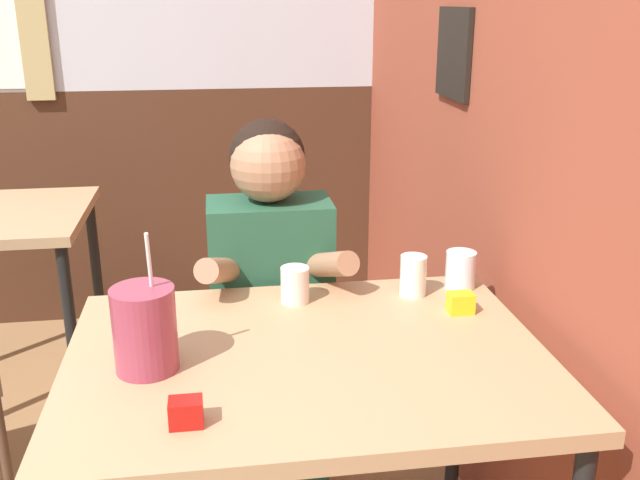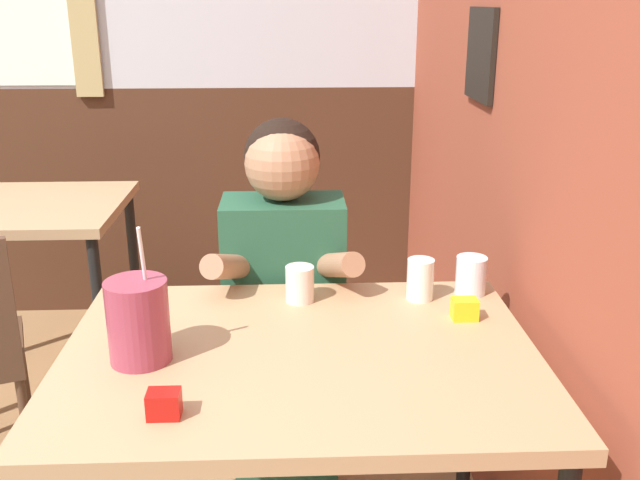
# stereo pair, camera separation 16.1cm
# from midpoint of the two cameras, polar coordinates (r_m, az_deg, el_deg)

# --- Properties ---
(brick_wall_right) EXTENTS (0.08, 4.30, 2.70)m
(brick_wall_right) POSITION_cam_midpoint_polar(r_m,az_deg,el_deg) (2.30, 9.44, 15.05)
(brick_wall_right) COLOR brown
(brick_wall_right) RESTS_ON ground_plane
(back_wall) EXTENTS (5.44, 0.09, 2.70)m
(back_wall) POSITION_cam_midpoint_polar(r_m,az_deg,el_deg) (3.42, -18.80, 15.54)
(back_wall) COLOR silver
(back_wall) RESTS_ON ground_plane
(main_table) EXTENTS (1.03, 0.76, 0.77)m
(main_table) POSITION_cam_midpoint_polar(r_m,az_deg,el_deg) (1.58, -3.97, -11.31)
(main_table) COLOR tan
(main_table) RESTS_ON ground_plane
(person_seated) EXTENTS (0.42, 0.41, 1.19)m
(person_seated) POSITION_cam_midpoint_polar(r_m,az_deg,el_deg) (2.07, -6.13, -6.03)
(person_seated) COLOR #235138
(person_seated) RESTS_ON ground_plane
(cocktail_pitcher) EXTENTS (0.13, 0.13, 0.30)m
(cocktail_pitcher) POSITION_cam_midpoint_polar(r_m,az_deg,el_deg) (1.50, -16.88, -6.91)
(cocktail_pitcher) COLOR #99384C
(cocktail_pitcher) RESTS_ON main_table
(glass_near_pitcher) EXTENTS (0.08, 0.08, 0.10)m
(glass_near_pitcher) POSITION_cam_midpoint_polar(r_m,az_deg,el_deg) (1.87, 8.78, -2.40)
(glass_near_pitcher) COLOR silver
(glass_near_pitcher) RESTS_ON main_table
(glass_center) EXTENTS (0.07, 0.07, 0.11)m
(glass_center) POSITION_cam_midpoint_polar(r_m,az_deg,el_deg) (1.81, 4.95, -2.91)
(glass_center) COLOR silver
(glass_center) RESTS_ON main_table
(glass_far_side) EXTENTS (0.07, 0.07, 0.09)m
(glass_far_side) POSITION_cam_midpoint_polar(r_m,az_deg,el_deg) (1.77, -4.63, -3.64)
(glass_far_side) COLOR silver
(glass_far_side) RESTS_ON main_table
(condiment_ketchup) EXTENTS (0.06, 0.04, 0.05)m
(condiment_ketchup) POSITION_cam_midpoint_polar(r_m,az_deg,el_deg) (1.33, -14.22, -13.32)
(condiment_ketchup) COLOR #B7140F
(condiment_ketchup) RESTS_ON main_table
(condiment_mustard) EXTENTS (0.06, 0.04, 0.05)m
(condiment_mustard) POSITION_cam_midpoint_polar(r_m,az_deg,el_deg) (1.73, 8.59, -5.05)
(condiment_mustard) COLOR yellow
(condiment_mustard) RESTS_ON main_table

